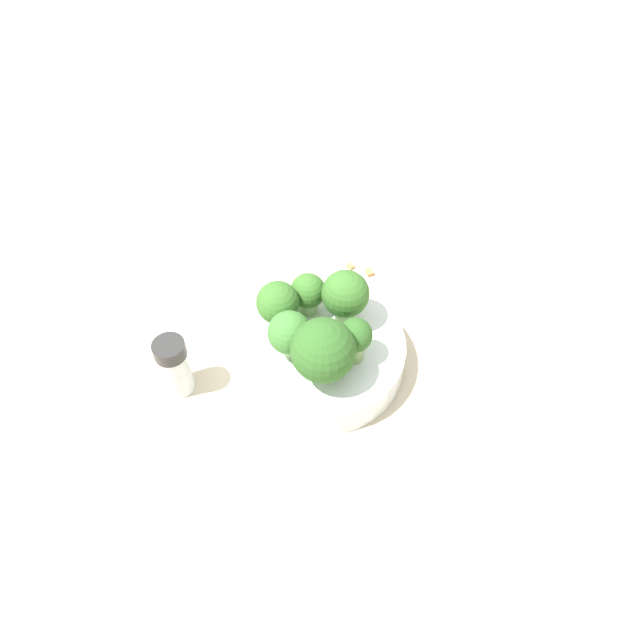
{
  "coord_description": "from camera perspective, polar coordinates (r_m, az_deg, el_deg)",
  "views": [
    {
      "loc": [
        -0.33,
        0.16,
        0.51
      ],
      "look_at": [
        0.0,
        0.0,
        0.07
      ],
      "focal_mm": 35.0,
      "sensor_mm": 36.0,
      "label": 1
    }
  ],
  "objects": [
    {
      "name": "almond_crumb_1",
      "position": [
        0.7,
        4.55,
        4.5
      ],
      "size": [
        0.01,
        0.01,
        0.01
      ],
      "primitive_type": "cube",
      "rotation": [
        0.0,
        0.0,
        6.2
      ],
      "color": "#AD7F4C",
      "rests_on": "ground_plane"
    },
    {
      "name": "broccoli_floret_4",
      "position": [
        0.61,
        -1.1,
        2.52
      ],
      "size": [
        0.03,
        0.03,
        0.05
      ],
      "color": "#84AD66",
      "rests_on": "bowl"
    },
    {
      "name": "broccoli_floret_5",
      "position": [
        0.57,
        -2.95,
        -0.96
      ],
      "size": [
        0.04,
        0.04,
        0.05
      ],
      "color": "#8EB770",
      "rests_on": "bowl"
    },
    {
      "name": "ground_plane",
      "position": [
        0.63,
        -0.0,
        -3.97
      ],
      "size": [
        3.0,
        3.0,
        0.0
      ],
      "primitive_type": "plane",
      "color": "beige"
    },
    {
      "name": "broccoli_floret_2",
      "position": [
        0.57,
        3.19,
        -1.65
      ],
      "size": [
        0.03,
        0.03,
        0.05
      ],
      "color": "#7A9E5B",
      "rests_on": "bowl"
    },
    {
      "name": "almond_crumb_0",
      "position": [
        0.71,
        2.81,
        5.05
      ],
      "size": [
        0.01,
        0.01,
        0.01
      ],
      "primitive_type": "cube",
      "rotation": [
        0.0,
        0.0,
        3.42
      ],
      "color": "#AD7F4C",
      "rests_on": "ground_plane"
    },
    {
      "name": "broccoli_floret_1",
      "position": [
        0.54,
        0.29,
        -2.81
      ],
      "size": [
        0.06,
        0.06,
        0.07
      ],
      "color": "#8EB770",
      "rests_on": "bowl"
    },
    {
      "name": "pepper_shaker",
      "position": [
        0.6,
        -13.17,
        -4.14
      ],
      "size": [
        0.03,
        0.03,
        0.07
      ],
      "color": "silver",
      "rests_on": "ground_plane"
    },
    {
      "name": "broccoli_floret_0",
      "position": [
        0.59,
        2.33,
        2.27
      ],
      "size": [
        0.05,
        0.05,
        0.06
      ],
      "color": "#7A9E5B",
      "rests_on": "bowl"
    },
    {
      "name": "broccoli_floret_3",
      "position": [
        0.59,
        -3.86,
        1.45
      ],
      "size": [
        0.04,
        0.04,
        0.05
      ],
      "color": "#7A9E5B",
      "rests_on": "bowl"
    },
    {
      "name": "bowl",
      "position": [
        0.61,
        -0.0,
        -3.07
      ],
      "size": [
        0.17,
        0.17,
        0.03
      ],
      "primitive_type": "cylinder",
      "color": "silver",
      "rests_on": "ground_plane"
    }
  ]
}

